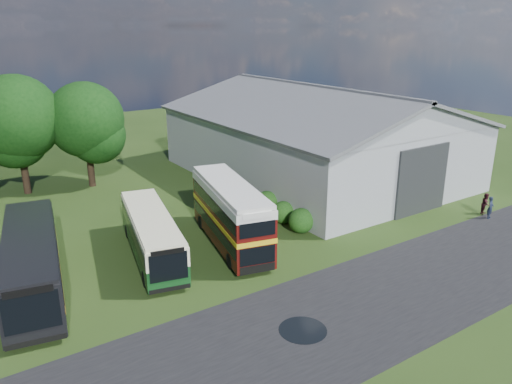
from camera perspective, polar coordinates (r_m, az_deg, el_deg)
ground at (r=26.23m, az=3.77°, el=-11.44°), size 120.00×120.00×0.00m
asphalt_road at (r=26.13m, az=13.24°, el=-12.07°), size 60.00×8.00×0.02m
puddle at (r=23.44m, az=5.36°, el=-15.48°), size 2.20×2.20×0.01m
storage_shed at (r=45.50m, az=6.69°, el=7.07°), size 18.80×24.80×8.15m
tree_mid at (r=43.67m, az=-25.68°, el=7.60°), size 6.80×6.80×9.60m
tree_right_a at (r=43.76m, az=-18.90°, el=7.78°), size 6.26×6.26×8.83m
shrub_front at (r=33.57m, az=5.15°, el=-4.50°), size 1.70×1.70×1.70m
shrub_mid at (r=35.03m, az=3.10°, el=-3.45°), size 1.60×1.60×1.60m
shrub_back at (r=36.53m, az=1.22°, el=-2.49°), size 1.80×1.80×1.80m
bus_green_single at (r=29.96m, az=-11.84°, el=-4.79°), size 4.34×10.02×2.69m
bus_maroon_double at (r=30.81m, az=-2.94°, el=-2.60°), size 4.38×9.61×4.00m
bus_dark_single at (r=28.11m, az=-24.25°, el=-7.24°), size 4.60×11.50×3.09m
visitor_a at (r=39.06m, az=25.22°, el=-1.65°), size 0.68×0.55×1.62m
visitor_b at (r=39.83m, az=24.77°, el=-1.25°), size 0.89×0.76×1.57m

